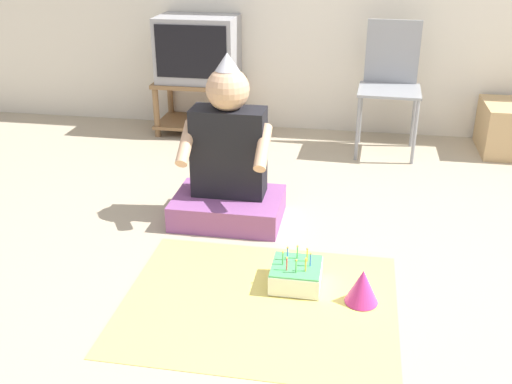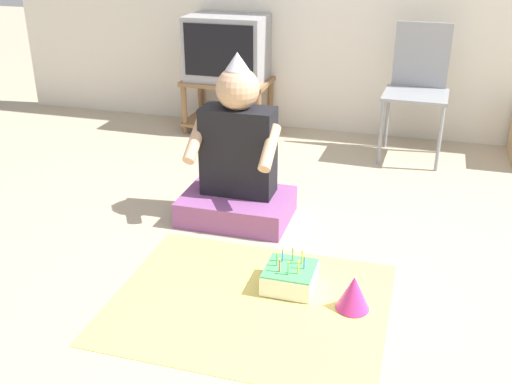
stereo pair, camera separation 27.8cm
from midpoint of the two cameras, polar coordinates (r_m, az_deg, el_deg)
The scene contains 8 objects.
ground_plane at distance 2.70m, azimuth 8.44°, elevation -9.67°, with size 16.00×16.00×0.00m, color tan.
tv_stand at distance 4.66m, azimuth -7.08°, elevation 8.52°, with size 0.65×0.41×0.40m.
tv at distance 4.57m, azimuth -7.34°, elevation 13.34°, with size 0.58×0.40×0.47m.
folding_chair at distance 4.25m, azimuth 10.84°, elevation 10.60°, with size 0.43×0.41×0.89m.
person_seated at distance 3.20m, azimuth -5.14°, elevation 2.44°, with size 0.58×0.42×0.91m.
party_cloth at distance 2.61m, azimuth -2.80°, elevation -10.54°, with size 1.17×0.95×0.01m.
birthday_cake at distance 2.70m, azimuth 0.88°, elevation -7.96°, with size 0.22×0.22×0.17m.
party_hat_blue at distance 2.59m, azimuth 7.06°, elevation -8.99°, with size 0.14×0.14×0.15m.
Camera 1 is at (-0.14, -2.27, 1.50)m, focal length 42.00 mm.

